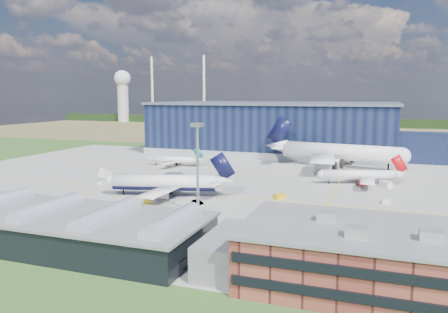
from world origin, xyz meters
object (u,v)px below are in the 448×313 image
gse_tug_b (279,197)px  airstair (106,178)px  gse_van_b (386,184)px  gse_cart_a (387,201)px  light_mast_center (198,153)px  airliner_regional (173,156)px  gse_van_a (156,180)px  ops_building (391,260)px  car_a (193,236)px  car_b (197,202)px  gse_tug_c (338,163)px  airliner_widebody (340,144)px  airliner_navy (164,174)px  airliner_red (358,170)px  gse_tug_a (147,203)px  gse_van_c (362,249)px  hangar (279,130)px

gse_tug_b → airstair: 61.37m
gse_van_b → gse_cart_a: bearing=-126.4°
light_mast_center → gse_cart_a: light_mast_center is taller
airliner_regional → gse_van_a: (11.32, -35.66, -2.98)m
ops_building → light_mast_center: light_mast_center is taller
car_a → car_b: (-10.43, 26.83, 0.07)m
gse_tug_c → car_a: gse_tug_c is taller
airliner_regional → gse_tug_b: airliner_regional is taller
car_a → gse_van_a: bearing=49.3°
airliner_regional → gse_van_a: bearing=101.2°
airliner_regional → gse_cart_a: size_ratio=8.31×
gse_van_b → gse_tug_c: (-18.92, 42.15, -0.26)m
airliner_widebody → gse_van_a: bearing=-124.6°
airliner_widebody → gse_tug_b: bearing=-89.8°
ops_building → car_a: ops_building is taller
gse_van_a → car_a: (34.53, -47.81, -0.59)m
ops_building → airliner_navy: size_ratio=1.16×
ops_building → gse_van_a: 94.48m
airliner_regional → gse_tug_b: 70.21m
airliner_red → airliner_regional: size_ratio=1.21×
gse_cart_a → car_b: bearing=-152.6°
airliner_red → gse_van_a: (-64.18, -22.19, -3.84)m
airliner_regional → gse_tug_c: (65.40, 26.53, -3.37)m
airliner_navy → car_b: 15.60m
gse_cart_a → gse_tug_b: bearing=-163.9°
gse_tug_a → car_a: (22.65, -20.85, -0.18)m
airliner_widebody → gse_van_b: airliner_widebody is taller
gse_van_a → airstair: airstair is taller
airliner_navy → gse_van_b: bearing=-164.9°
airliner_navy → airliner_regional: 55.51m
light_mast_center → airliner_widebody: 89.40m
light_mast_center → gse_tug_a: light_mast_center is taller
gse_van_a → car_a: 58.98m
gse_tug_a → gse_cart_a: size_ratio=1.13×
light_mast_center → airliner_regional: size_ratio=0.91×
airliner_regional → car_a: (45.85, -83.47, -3.57)m
gse_tug_c → airstair: (-71.34, -66.37, 0.87)m
light_mast_center → gse_van_c: size_ratio=5.01×
airliner_red → airstair: size_ratio=6.06×
gse_van_a → car_a: size_ratio=1.64×
ops_building → gse_van_b: bearing=90.0°
gse_van_b → airstair: size_ratio=0.87×
hangar → gse_cart_a: 111.38m
gse_tug_b → car_b: 24.09m
light_mast_center → airliner_widebody: light_mast_center is taller
light_mast_center → airstair: light_mast_center is taller
airliner_navy → gse_van_c: 65.32m
hangar → gse_tug_c: (33.23, -32.80, -10.88)m
ops_building → gse_tug_b: 60.04m
hangar → airliner_red: hangar is taller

